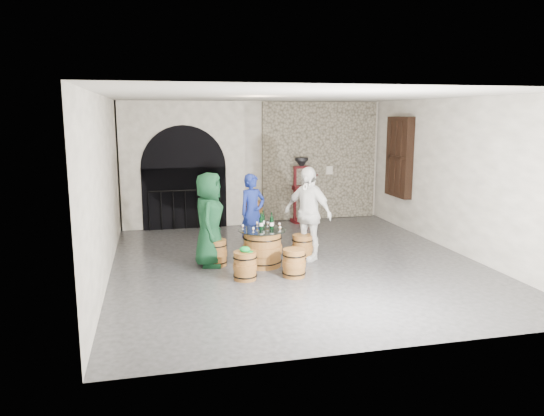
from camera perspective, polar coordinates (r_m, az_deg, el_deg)
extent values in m
plane|color=#2F2F31|center=(10.25, 2.50, -5.89)|extent=(8.00, 8.00, 0.00)
plane|color=white|center=(13.79, -1.94, 5.10)|extent=(8.00, 0.00, 8.00)
plane|color=white|center=(6.22, 12.60, -1.69)|extent=(8.00, 0.00, 8.00)
plane|color=white|center=(9.59, -18.01, 2.25)|extent=(0.00, 8.00, 8.00)
plane|color=white|center=(11.37, 19.84, 3.35)|extent=(0.00, 8.00, 8.00)
plane|color=beige|center=(9.84, 2.66, 12.29)|extent=(8.00, 8.00, 0.00)
cube|color=tan|center=(14.19, 5.28, 5.21)|extent=(3.20, 0.12, 3.18)
cube|color=white|center=(13.30, -9.81, 4.76)|extent=(3.10, 0.50, 3.18)
cube|color=black|center=(13.15, -9.63, 1.07)|extent=(2.10, 0.03, 1.55)
cylinder|color=black|center=(13.04, -9.73, 4.43)|extent=(2.10, 0.03, 2.10)
cylinder|color=black|center=(13.05, -9.64, 1.91)|extent=(1.79, 0.04, 0.04)
cylinder|color=black|center=(13.11, -13.47, -0.36)|extent=(0.02, 0.02, 0.98)
cylinder|color=black|center=(13.11, -12.17, -0.31)|extent=(0.02, 0.02, 0.98)
cylinder|color=black|center=(13.12, -10.87, -0.25)|extent=(0.02, 0.02, 0.98)
cylinder|color=black|center=(13.13, -9.57, -0.20)|extent=(0.02, 0.02, 0.98)
cylinder|color=black|center=(13.15, -8.28, -0.15)|extent=(0.02, 0.02, 0.98)
cylinder|color=black|center=(13.18, -6.99, -0.09)|extent=(0.02, 0.02, 0.98)
cylinder|color=black|center=(13.21, -5.71, -0.04)|extent=(0.02, 0.02, 0.98)
cube|color=black|center=(13.37, 13.91, 5.50)|extent=(0.20, 1.10, 2.00)
cube|color=black|center=(13.35, 13.72, 5.50)|extent=(0.06, 0.88, 1.76)
cube|color=black|center=(13.36, 13.84, 5.50)|extent=(0.22, 0.92, 0.06)
cube|color=black|center=(13.10, 14.41, 5.38)|extent=(0.22, 0.06, 1.80)
cube|color=black|center=(13.36, 13.84, 5.50)|extent=(0.22, 0.06, 1.80)
cube|color=black|center=(13.62, 13.28, 5.61)|extent=(0.22, 0.06, 1.80)
cylinder|color=brown|center=(9.86, -1.07, -4.53)|extent=(0.71, 0.71, 0.67)
cylinder|color=brown|center=(9.86, -1.07, -4.53)|extent=(0.76, 0.76, 0.15)
torus|color=black|center=(9.92, -1.06, -5.80)|extent=(0.76, 0.76, 0.02)
torus|color=black|center=(9.80, -1.07, -3.25)|extent=(0.76, 0.76, 0.02)
cylinder|color=brown|center=(9.77, -1.07, -2.58)|extent=(0.72, 0.72, 0.02)
cylinder|color=black|center=(9.77, -1.08, -2.44)|extent=(0.92, 0.92, 0.01)
cylinder|color=brown|center=(9.95, -6.21, -5.00)|extent=(0.39, 0.39, 0.49)
cylinder|color=brown|center=(9.95, -6.21, -5.00)|extent=(0.42, 0.42, 0.11)
torus|color=black|center=(9.99, -6.19, -5.91)|extent=(0.43, 0.43, 0.02)
torus|color=black|center=(9.91, -6.23, -4.08)|extent=(0.43, 0.43, 0.02)
cylinder|color=brown|center=(9.88, -6.24, -3.58)|extent=(0.40, 0.40, 0.02)
cylinder|color=brown|center=(10.73, -1.93, -3.80)|extent=(0.39, 0.39, 0.49)
cylinder|color=brown|center=(10.73, -1.93, -3.80)|extent=(0.42, 0.42, 0.11)
torus|color=black|center=(10.77, -1.92, -4.65)|extent=(0.43, 0.43, 0.02)
torus|color=black|center=(10.69, -1.93, -2.94)|extent=(0.43, 0.43, 0.02)
cylinder|color=brown|center=(10.67, -1.93, -2.49)|extent=(0.40, 0.40, 0.02)
cylinder|color=brown|center=(10.29, 3.38, -4.43)|extent=(0.39, 0.39, 0.49)
cylinder|color=brown|center=(10.29, 3.38, -4.43)|extent=(0.42, 0.42, 0.11)
torus|color=black|center=(10.33, 3.37, -5.31)|extent=(0.43, 0.43, 0.02)
torus|color=black|center=(10.25, 3.39, -3.54)|extent=(0.43, 0.43, 0.02)
cylinder|color=brown|center=(10.23, 3.40, -3.06)|extent=(0.40, 0.40, 0.02)
cylinder|color=brown|center=(9.24, 2.46, -6.16)|extent=(0.39, 0.39, 0.49)
cylinder|color=brown|center=(9.24, 2.46, -6.16)|extent=(0.42, 0.42, 0.11)
torus|color=black|center=(9.29, 2.45, -7.14)|extent=(0.43, 0.43, 0.02)
torus|color=black|center=(9.19, 2.46, -5.17)|extent=(0.43, 0.43, 0.02)
cylinder|color=brown|center=(9.17, 2.47, -4.65)|extent=(0.40, 0.40, 0.02)
cylinder|color=brown|center=(9.08, -3.01, -6.45)|extent=(0.39, 0.39, 0.49)
cylinder|color=brown|center=(9.08, -3.01, -6.45)|extent=(0.42, 0.42, 0.11)
torus|color=black|center=(9.13, -3.00, -7.44)|extent=(0.43, 0.43, 0.02)
torus|color=black|center=(9.04, -3.02, -5.45)|extent=(0.43, 0.43, 0.02)
cylinder|color=brown|center=(9.01, -3.02, -4.91)|extent=(0.40, 0.40, 0.02)
ellipsoid|color=#0C862E|center=(9.00, -3.03, -4.60)|extent=(0.19, 0.19, 0.10)
cylinder|color=#0C862E|center=(9.00, -2.49, -4.86)|extent=(0.12, 0.12, 0.01)
imported|color=#103A1F|center=(9.81, -6.96, -1.29)|extent=(0.77, 0.99, 1.80)
imported|color=navy|center=(10.86, -2.18, -0.51)|extent=(0.70, 0.59, 1.64)
imported|color=white|center=(10.19, 3.97, -0.61)|extent=(1.02, 1.14, 1.86)
cylinder|color=black|center=(9.74, -1.21, -1.76)|extent=(0.07, 0.07, 0.22)
cylinder|color=white|center=(9.74, -1.21, -1.82)|extent=(0.08, 0.08, 0.06)
cone|color=black|center=(9.71, -1.21, -1.04)|extent=(0.07, 0.07, 0.05)
cylinder|color=black|center=(9.70, -1.21, -0.73)|extent=(0.03, 0.03, 0.07)
cylinder|color=black|center=(9.77, -0.04, -1.73)|extent=(0.07, 0.07, 0.22)
cylinder|color=white|center=(9.77, -0.04, -1.78)|extent=(0.08, 0.08, 0.06)
cone|color=black|center=(9.74, -0.04, -1.01)|extent=(0.07, 0.07, 0.05)
cylinder|color=black|center=(9.73, -0.04, -0.69)|extent=(0.03, 0.03, 0.07)
cylinder|color=black|center=(9.95, -1.00, -1.50)|extent=(0.07, 0.07, 0.22)
cylinder|color=white|center=(9.95, -1.00, -1.56)|extent=(0.08, 0.08, 0.06)
cone|color=black|center=(9.93, -1.01, -0.80)|extent=(0.07, 0.07, 0.05)
cylinder|color=black|center=(9.91, -1.01, -0.48)|extent=(0.03, 0.03, 0.07)
cylinder|color=brown|center=(13.32, -1.97, -0.66)|extent=(0.45, 0.45, 0.64)
cylinder|color=brown|center=(13.32, -1.97, -0.66)|extent=(0.48, 0.48, 0.14)
torus|color=black|center=(13.37, -1.96, -1.57)|extent=(0.49, 0.49, 0.02)
torus|color=black|center=(13.28, -1.98, 0.26)|extent=(0.49, 0.49, 0.02)
cylinder|color=brown|center=(13.27, -1.98, 0.73)|extent=(0.46, 0.46, 0.02)
cube|color=#430B0F|center=(13.84, 3.23, -1.40)|extent=(0.52, 0.44, 0.09)
cube|color=#430B0F|center=(13.68, 3.26, 2.24)|extent=(0.46, 0.33, 0.11)
cube|color=#430B0F|center=(13.61, 3.29, 4.54)|extent=(0.44, 0.16, 0.06)
cylinder|color=black|center=(13.74, 3.25, 0.65)|extent=(0.05, 0.05, 0.92)
cylinder|color=black|center=(13.59, 3.30, 5.42)|extent=(0.35, 0.35, 0.08)
cone|color=black|center=(13.60, 3.29, 4.96)|extent=(0.35, 0.35, 0.18)
cube|color=#430B0F|center=(13.63, 2.55, 1.56)|extent=(0.07, 0.07, 1.47)
cube|color=#430B0F|center=(13.78, 3.96, 1.64)|extent=(0.07, 0.07, 1.47)
cylinder|color=#430B0F|center=(13.73, 4.39, 3.15)|extent=(0.39, 0.08, 0.29)
cube|color=silver|center=(14.22, 6.33, 4.19)|extent=(0.18, 0.10, 0.22)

